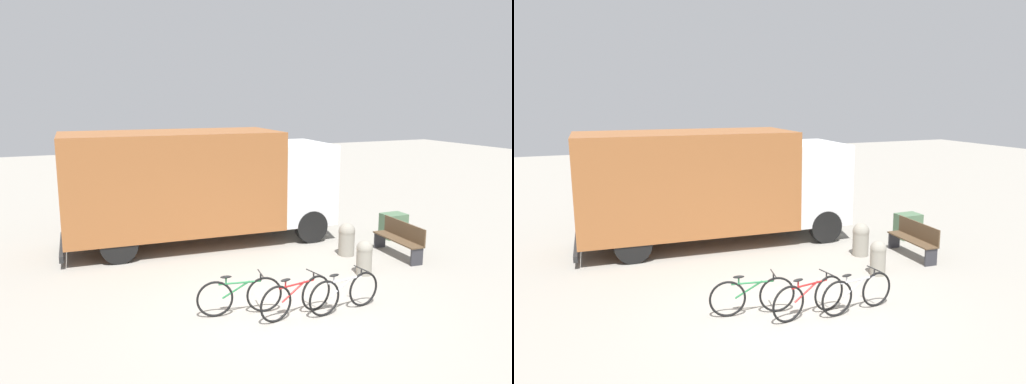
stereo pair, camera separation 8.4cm
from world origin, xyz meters
TOP-DOWN VIEW (x-y plane):
  - ground_plane at (0.00, 0.00)m, footprint 60.00×60.00m
  - delivery_truck at (-0.17, 5.27)m, footprint 7.65×2.88m
  - park_bench at (4.31, 2.00)m, footprint 0.49×1.71m
  - bicycle_near at (-0.84, 0.33)m, footprint 1.65×0.45m
  - bicycle_middle at (0.12, -0.17)m, footprint 1.65×0.46m
  - bicycle_far at (1.08, -0.33)m, footprint 1.67×0.44m
  - bollard_near_bench at (2.63, 1.21)m, footprint 0.38×0.38m
  - bollard_far_bench at (3.06, 2.60)m, footprint 0.44×0.44m
  - utility_box at (5.25, 3.46)m, footprint 0.68×0.53m

SIDE VIEW (x-z plane):
  - ground_plane at x=0.00m, z-range 0.00..0.00m
  - utility_box at x=5.25m, z-range 0.00..0.72m
  - bicycle_near at x=-0.84m, z-range -0.02..0.78m
  - bicycle_middle at x=0.12m, z-range -0.02..0.78m
  - bicycle_far at x=1.08m, z-range -0.02..0.78m
  - bollard_near_bench at x=2.63m, z-range 0.03..0.85m
  - bollard_far_bench at x=3.06m, z-range 0.03..0.90m
  - park_bench at x=4.31m, z-range 0.04..0.94m
  - delivery_truck at x=-0.17m, z-range 0.17..3.33m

